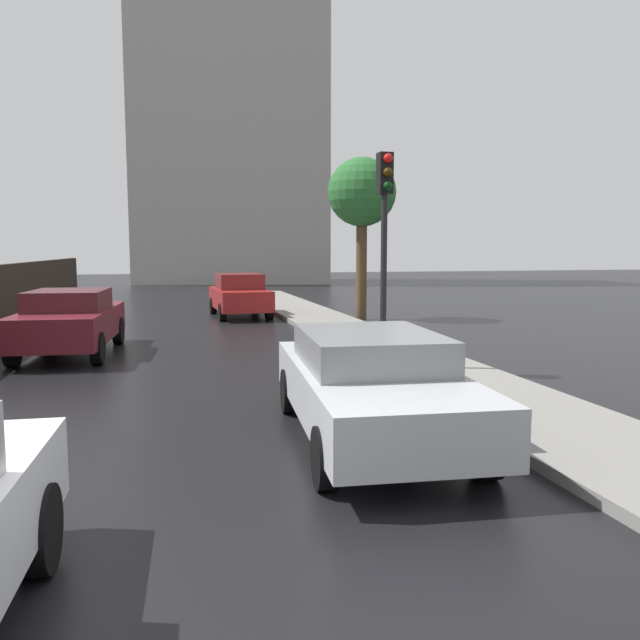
{
  "coord_description": "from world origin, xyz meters",
  "views": [
    {
      "loc": [
        0.19,
        -3.81,
        2.37
      ],
      "look_at": [
        2.43,
        5.35,
        1.32
      ],
      "focal_mm": 35.36,
      "sensor_mm": 36.0,
      "label": 1
    }
  ],
  "objects": [
    {
      "name": "car_maroon_mid_road",
      "position": [
        -1.95,
        11.28,
        0.77
      ],
      "size": [
        2.13,
        4.51,
        1.47
      ],
      "rotation": [
        0.0,
        0.0,
        3.07
      ],
      "color": "maroon",
      "rests_on": "ground"
    },
    {
      "name": "ground",
      "position": [
        0.0,
        0.0,
        0.0
      ],
      "size": [
        120.0,
        120.0,
        0.0
      ],
      "primitive_type": "plane",
      "color": "black"
    },
    {
      "name": "distant_tower",
      "position": [
        5.12,
        42.77,
        14.24
      ],
      "size": [
        14.5,
        10.5,
        28.48
      ],
      "color": "#9E9993",
      "rests_on": "ground"
    },
    {
      "name": "car_red_behind_camera",
      "position": [
        2.7,
        18.47,
        0.77
      ],
      "size": [
        1.94,
        3.99,
        1.52
      ],
      "rotation": [
        0.0,
        0.0,
        0.04
      ],
      "color": "maroon",
      "rests_on": "ground"
    },
    {
      "name": "street_tree_mid",
      "position": [
        6.61,
        16.59,
        4.19
      ],
      "size": [
        2.29,
        2.29,
        5.43
      ],
      "color": "#4C3823",
      "rests_on": "ground"
    },
    {
      "name": "traffic_light",
      "position": [
        4.18,
        7.44,
        2.94
      ],
      "size": [
        0.26,
        0.39,
        4.01
      ],
      "color": "black",
      "rests_on": "sidewalk_strip"
    },
    {
      "name": "car_silver_far_ahead",
      "position": [
        2.64,
        3.52,
        0.72
      ],
      "size": [
        2.17,
        4.68,
        1.35
      ],
      "rotation": [
        0.0,
        0.0,
        -0.07
      ],
      "color": "#B2B5BA",
      "rests_on": "ground"
    }
  ]
}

